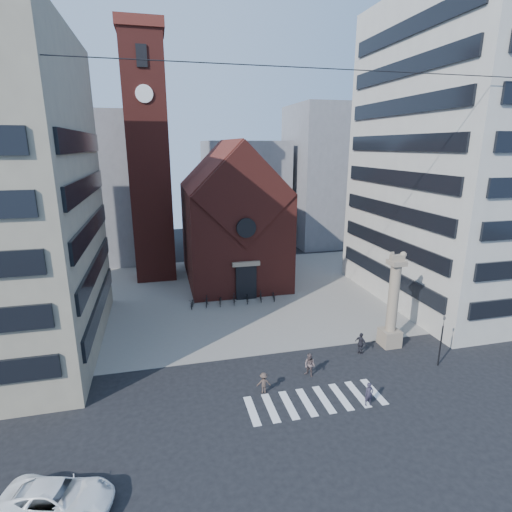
{
  "coord_description": "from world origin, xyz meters",
  "views": [
    {
      "loc": [
        -9.27,
        -25.48,
        17.22
      ],
      "look_at": [
        -1.02,
        8.0,
        7.67
      ],
      "focal_mm": 28.0,
      "sensor_mm": 36.0,
      "label": 1
    }
  ],
  "objects_px": {
    "pedestrian_2": "(361,343)",
    "scooter_0": "(192,303)",
    "lion_column": "(392,309)",
    "traffic_light": "(441,340)",
    "pedestrian_0": "(369,394)",
    "pedestrian_1": "(310,365)",
    "white_car": "(57,499)"
  },
  "relations": [
    {
      "from": "pedestrian_2",
      "to": "scooter_0",
      "type": "bearing_deg",
      "value": 19.31
    },
    {
      "from": "lion_column",
      "to": "traffic_light",
      "type": "height_order",
      "value": "lion_column"
    },
    {
      "from": "pedestrian_0",
      "to": "pedestrian_1",
      "type": "relative_size",
      "value": 0.91
    },
    {
      "from": "lion_column",
      "to": "white_car",
      "type": "xyz_separation_m",
      "value": [
        -24.94,
        -11.17,
        -2.71
      ]
    },
    {
      "from": "traffic_light",
      "to": "lion_column",
      "type": "bearing_deg",
      "value": 116.46
    },
    {
      "from": "white_car",
      "to": "pedestrian_2",
      "type": "xyz_separation_m",
      "value": [
        21.71,
        10.43,
        0.21
      ]
    },
    {
      "from": "pedestrian_2",
      "to": "scooter_0",
      "type": "xyz_separation_m",
      "value": [
        -13.07,
        13.55,
        -0.4
      ]
    },
    {
      "from": "pedestrian_1",
      "to": "pedestrian_2",
      "type": "xyz_separation_m",
      "value": [
        5.5,
        2.21,
        0.03
      ]
    },
    {
      "from": "lion_column",
      "to": "traffic_light",
      "type": "distance_m",
      "value": 4.62
    },
    {
      "from": "traffic_light",
      "to": "white_car",
      "type": "bearing_deg",
      "value": -165.1
    },
    {
      "from": "white_car",
      "to": "pedestrian_1",
      "type": "distance_m",
      "value": 18.18
    },
    {
      "from": "traffic_light",
      "to": "pedestrian_2",
      "type": "relative_size",
      "value": 2.25
    },
    {
      "from": "lion_column",
      "to": "pedestrian_0",
      "type": "relative_size",
      "value": 5.12
    },
    {
      "from": "lion_column",
      "to": "pedestrian_0",
      "type": "xyz_separation_m",
      "value": [
        -6.11,
        -7.31,
        -2.61
      ]
    },
    {
      "from": "pedestrian_0",
      "to": "pedestrian_2",
      "type": "distance_m",
      "value": 7.18
    },
    {
      "from": "scooter_0",
      "to": "white_car",
      "type": "bearing_deg",
      "value": -99.3
    },
    {
      "from": "lion_column",
      "to": "pedestrian_2",
      "type": "distance_m",
      "value": 4.14
    },
    {
      "from": "pedestrian_0",
      "to": "pedestrian_2",
      "type": "height_order",
      "value": "pedestrian_2"
    },
    {
      "from": "lion_column",
      "to": "white_car",
      "type": "relative_size",
      "value": 1.62
    },
    {
      "from": "white_car",
      "to": "pedestrian_0",
      "type": "xyz_separation_m",
      "value": [
        18.83,
        3.86,
        0.1
      ]
    },
    {
      "from": "traffic_light",
      "to": "white_car",
      "type": "distance_m",
      "value": 27.91
    },
    {
      "from": "traffic_light",
      "to": "white_car",
      "type": "relative_size",
      "value": 0.8
    },
    {
      "from": "pedestrian_1",
      "to": "scooter_0",
      "type": "distance_m",
      "value": 17.48
    },
    {
      "from": "lion_column",
      "to": "pedestrian_0",
      "type": "bearing_deg",
      "value": -129.88
    },
    {
      "from": "pedestrian_0",
      "to": "scooter_0",
      "type": "distance_m",
      "value": 22.55
    },
    {
      "from": "traffic_light",
      "to": "pedestrian_0",
      "type": "height_order",
      "value": "traffic_light"
    },
    {
      "from": "white_car",
      "to": "pedestrian_2",
      "type": "distance_m",
      "value": 24.09
    },
    {
      "from": "lion_column",
      "to": "white_car",
      "type": "height_order",
      "value": "lion_column"
    },
    {
      "from": "traffic_light",
      "to": "scooter_0",
      "type": "relative_size",
      "value": 2.24
    },
    {
      "from": "lion_column",
      "to": "scooter_0",
      "type": "relative_size",
      "value": 4.53
    },
    {
      "from": "white_car",
      "to": "scooter_0",
      "type": "height_order",
      "value": "white_car"
    },
    {
      "from": "scooter_0",
      "to": "traffic_light",
      "type": "bearing_deg",
      "value": -32.06
    }
  ]
}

